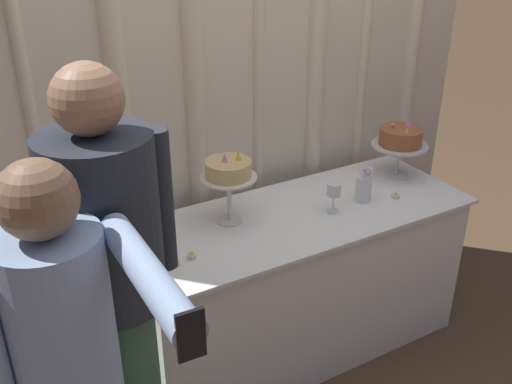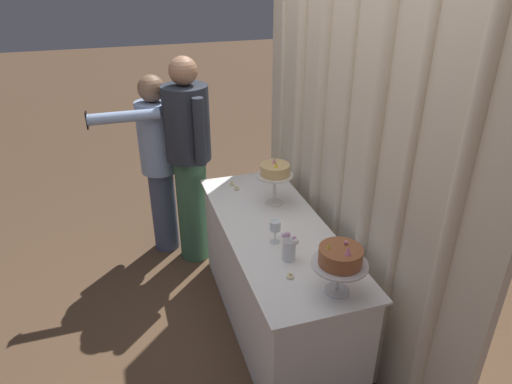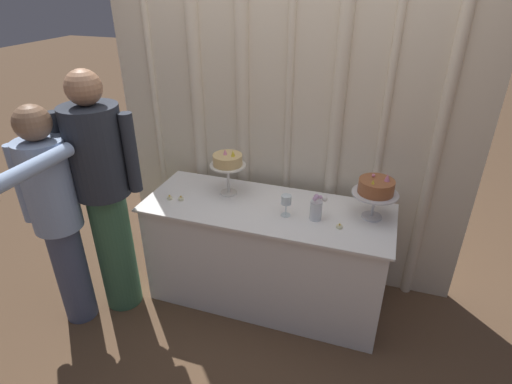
# 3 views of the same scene
# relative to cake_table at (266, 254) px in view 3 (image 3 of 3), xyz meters

# --- Properties ---
(ground_plane) EXTENTS (24.00, 24.00, 0.00)m
(ground_plane) POSITION_rel_cake_table_xyz_m (0.00, -0.10, -0.40)
(ground_plane) COLOR brown
(draped_curtain) EXTENTS (2.64, 0.16, 2.86)m
(draped_curtain) POSITION_rel_cake_table_xyz_m (-0.01, 0.43, 1.10)
(draped_curtain) COLOR beige
(draped_curtain) RESTS_ON ground_plane
(cake_table) EXTENTS (1.70, 0.65, 0.79)m
(cake_table) POSITION_rel_cake_table_xyz_m (0.00, 0.00, 0.00)
(cake_table) COLOR white
(cake_table) RESTS_ON ground_plane
(cake_display_nearleft) EXTENTS (0.25, 0.25, 0.34)m
(cake_display_nearleft) POSITION_rel_cake_table_xyz_m (-0.32, 0.10, 0.64)
(cake_display_nearleft) COLOR silver
(cake_display_nearleft) RESTS_ON cake_table
(cake_display_nearright) EXTENTS (0.29, 0.29, 0.32)m
(cake_display_nearright) POSITION_rel_cake_table_xyz_m (0.68, 0.09, 0.60)
(cake_display_nearright) COLOR silver
(cake_display_nearright) RESTS_ON cake_table
(wine_glass) EXTENTS (0.07, 0.07, 0.15)m
(wine_glass) POSITION_rel_cake_table_xyz_m (0.15, -0.06, 0.50)
(wine_glass) COLOR silver
(wine_glass) RESTS_ON cake_table
(flower_vase) EXTENTS (0.10, 0.08, 0.19)m
(flower_vase) POSITION_rel_cake_table_xyz_m (0.34, -0.05, 0.47)
(flower_vase) COLOR silver
(flower_vase) RESTS_ON cake_table
(tealight_far_left) EXTENTS (0.04, 0.04, 0.04)m
(tealight_far_left) POSITION_rel_cake_table_xyz_m (-0.68, -0.12, 0.41)
(tealight_far_left) COLOR beige
(tealight_far_left) RESTS_ON cake_table
(tealight_near_left) EXTENTS (0.04, 0.04, 0.04)m
(tealight_near_left) POSITION_rel_cake_table_xyz_m (-0.60, -0.10, 0.41)
(tealight_near_left) COLOR beige
(tealight_near_left) RESTS_ON cake_table
(tealight_near_right) EXTENTS (0.04, 0.04, 0.03)m
(tealight_near_right) POSITION_rel_cake_table_xyz_m (0.50, -0.10, 0.40)
(tealight_near_right) COLOR beige
(tealight_near_right) RESTS_ON cake_table
(guest_man_pink_jacket) EXTENTS (0.51, 0.43, 1.72)m
(guest_man_pink_jacket) POSITION_rel_cake_table_xyz_m (-1.00, -0.38, 0.54)
(guest_man_pink_jacket) COLOR #3D6B4C
(guest_man_pink_jacket) RESTS_ON ground_plane
(guest_girl_blue_dress) EXTENTS (0.46, 0.66, 1.55)m
(guest_girl_blue_dress) POSITION_rel_cake_table_xyz_m (-1.20, -0.61, 0.47)
(guest_girl_blue_dress) COLOR #4C5675
(guest_girl_blue_dress) RESTS_ON ground_plane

